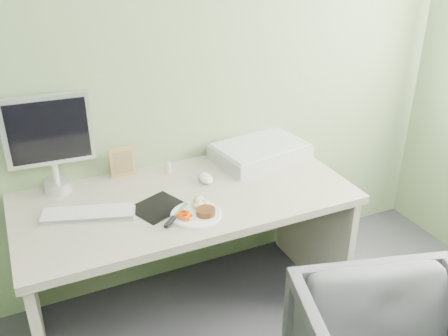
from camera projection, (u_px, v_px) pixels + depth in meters
name	position (u px, v px, depth m)	size (l,w,h in m)	color
wall_back	(154.00, 49.00, 2.42)	(3.50, 3.50, 0.00)	gray
desk	(187.00, 227.00, 2.48)	(1.60, 0.75, 0.73)	#ACA090
plate	(196.00, 215.00, 2.23)	(0.23, 0.23, 0.01)	white
steak	(206.00, 212.00, 2.21)	(0.09, 0.09, 0.03)	black
potato_pile	(199.00, 202.00, 2.27)	(0.09, 0.07, 0.05)	#A57B50
carrot_heap	(185.00, 215.00, 2.18)	(0.06, 0.05, 0.04)	#FF4F05
steak_knife	(174.00, 218.00, 2.17)	(0.17, 0.17, 0.02)	silver
mousepad	(158.00, 207.00, 2.29)	(0.23, 0.20, 0.00)	black
keyboard	(88.00, 213.00, 2.22)	(0.40, 0.12, 0.02)	white
computer_mouse	(206.00, 178.00, 2.51)	(0.06, 0.11, 0.04)	white
photo_frame	(122.00, 162.00, 2.53)	(0.13, 0.02, 0.16)	#A37F4C
eyedrop_bottle	(169.00, 167.00, 2.59)	(0.03, 0.03, 0.07)	white
scanner	(260.00, 152.00, 2.74)	(0.49, 0.33, 0.08)	#A5A7AC
monitor	(49.00, 139.00, 2.32)	(0.40, 0.13, 0.48)	silver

